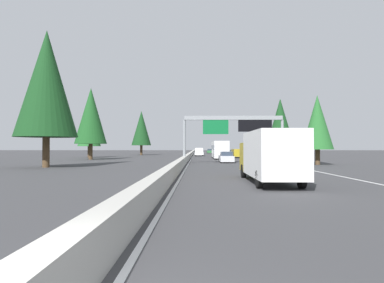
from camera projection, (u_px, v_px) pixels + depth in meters
The scene contains 18 objects.
ground_plane at pixel (191, 158), 63.30m from camera, with size 320.00×320.00×0.00m, color #38383A.
median_barrier at pixel (191, 154), 83.31m from camera, with size 180.00×0.56×0.90m, color #ADAAA3.
shoulder_stripe_right at pixel (244, 156), 73.08m from camera, with size 160.00×0.16×0.01m, color silver.
shoulder_stripe_median at pixel (193, 156), 73.29m from camera, with size 160.00×0.16×0.01m, color silver.
sign_gantry_overhead at pixel (235, 126), 41.72m from camera, with size 0.50×12.68×6.00m.
box_truck_near_center at pixel (269, 155), 19.24m from camera, with size 8.50×2.40×2.95m.
sedan_near_right at pixel (226, 157), 44.57m from camera, with size 4.40×1.80×1.47m.
minivan_distant_b at pixel (238, 153), 64.96m from camera, with size 5.00×1.95×1.69m.
sedan_far_center at pixel (210, 151), 112.43m from camera, with size 4.40×1.80×1.47m.
pickup_far_right at pixel (199, 152), 78.10m from camera, with size 5.60×2.00×1.86m.
sedan_mid_right at pixel (231, 153), 74.23m from camera, with size 4.40×1.80×1.47m.
bus_far_left at pixel (220, 149), 60.33m from camera, with size 11.50×2.55×3.10m.
conifer_right_near at pixel (317, 122), 39.02m from camera, with size 3.61×3.61×8.20m.
conifer_right_mid at pixel (280, 121), 74.23m from camera, with size 5.71×5.71×12.98m.
conifer_left_foreground at pixel (47, 84), 33.90m from camera, with size 6.19×6.19×14.08m.
conifer_left_near at pixel (91, 116), 55.12m from camera, with size 5.26×5.26×11.95m.
conifer_left_mid at pixel (89, 126), 66.34m from camera, with size 4.52×4.52×10.28m.
conifer_left_far at pixel (141, 128), 86.98m from camera, with size 5.10×5.10×11.60m.
Camera 1 is at (-3.33, -1.46, 2.07)m, focal length 31.07 mm.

